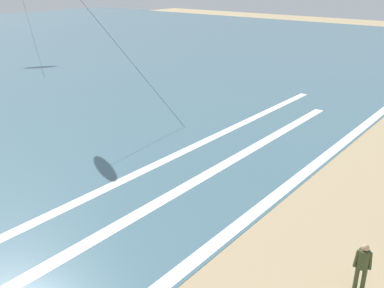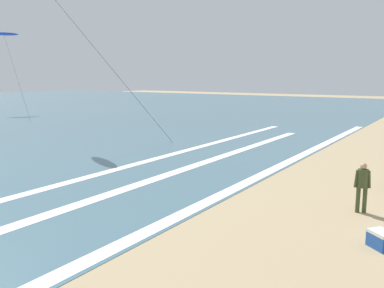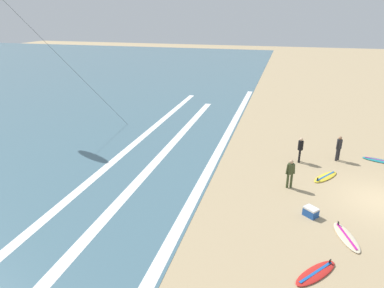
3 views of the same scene
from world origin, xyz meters
TOP-DOWN VIEW (x-y plane):
  - wave_foam_shoreline at (-1.36, 9.03)m, footprint 49.49×0.53m
  - wave_foam_mid_break at (-1.77, 12.47)m, footprint 36.54×0.58m
  - wave_foam_outer_break at (-0.68, 15.05)m, footprint 40.74×0.53m
  - surfer_foreground_main at (0.29, 4.43)m, footprint 0.32×0.51m

SIDE VIEW (x-z plane):
  - wave_foam_shoreline at x=-1.36m, z-range 0.01..0.02m
  - wave_foam_mid_break at x=-1.77m, z-range 0.01..0.02m
  - wave_foam_outer_break at x=-0.68m, z-range 0.01..0.02m
  - surfer_foreground_main at x=0.29m, z-range 0.16..1.76m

